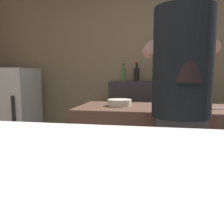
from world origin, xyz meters
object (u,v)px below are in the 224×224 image
Objects in this scene: chefs_knife at (216,109)px; bottle_soy at (124,74)px; mini_fridge at (11,115)px; bottle_hot_sauce at (168,73)px; bartender at (181,99)px; bottle_olive_oil at (154,73)px; mixing_bowl at (120,103)px; bottle_vinegar at (137,74)px.

bottle_soy is at bearing 114.88° from chefs_knife.
bottle_hot_sauce reaches higher than mini_fridge.
bottle_olive_oil is at bearing -0.65° from bartender.
bottle_olive_oil reaches higher than bottle_soy.
bartender is 7.26× the size of chefs_knife.
mixing_bowl is (-0.44, 0.46, -0.08)m from bartender.
bartender is (2.08, -1.49, 0.39)m from mini_fridge.
bottle_hot_sauce is at bearing 3.18° from mini_fridge.
bottle_olive_oil is at bearing 170.52° from bottle_hot_sauce.
bottle_soy is (-0.13, 1.15, 0.22)m from mixing_bowl.
bottle_vinegar is at bearing 107.29° from chefs_knife.
bottle_vinegar reaches higher than mini_fridge.
bottle_soy is at bearing -138.02° from bottle_vinegar.
mixing_bowl is at bearing -90.70° from bottle_vinegar.
bottle_soy is 0.91× the size of bottle_vinegar.
chefs_knife is (0.28, 0.41, -0.10)m from bartender.
bottle_soy is (-0.54, 0.01, -0.01)m from bottle_hot_sauce.
bottle_hot_sauce reaches higher than chefs_knife.
bottle_vinegar is (-0.70, 1.34, 0.25)m from chefs_knife.
bottle_hot_sauce reaches higher than bottle_soy.
bottle_soy is 0.20m from bottle_vinegar.
mixing_bowl is 1.31m from bottle_vinegar.
mixing_bowl is at bearing 36.17° from bartender.
bottle_vinegar is (-0.39, 0.15, -0.00)m from bottle_hot_sauce.
bartender is 8.14× the size of bottle_soy.
chefs_knife is 1.53m from bottle_vinegar.
bottle_olive_oil reaches higher than chefs_knife.
mixing_bowl is 1.22m from bottle_olive_oil.
bottle_hot_sauce is at bearing 70.23° from mixing_bowl.
chefs_knife is 0.98× the size of bottle_hot_sauce.
chefs_knife is at bearing -75.54° from bottle_hot_sauce.
bottle_olive_oil is at bearing 100.91° from chefs_knife.
mixing_bowl is 0.78× the size of bottle_hot_sauce.
chefs_knife is (0.72, -0.05, -0.02)m from mixing_bowl.
mixing_bowl is at bearing -101.70° from bottle_olive_oil.
bottle_vinegar is at bearing 152.47° from bottle_olive_oil.
chefs_knife is at bearing -4.17° from mixing_bowl.
bottle_soy is at bearing 96.63° from mixing_bowl.
bottle_hot_sauce reaches higher than bottle_olive_oil.
mini_fridge is 1.61m from bottle_soy.
mixing_bowl is 0.82× the size of bottle_vinegar.
bartender is at bearing -70.44° from bottle_soy.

